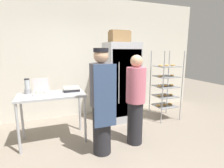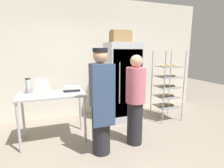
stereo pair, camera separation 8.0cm
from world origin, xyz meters
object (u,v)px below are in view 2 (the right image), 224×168
at_px(cardboard_storage_box, 120,37).
at_px(baking_rack, 167,86).
at_px(binder_stack, 72,89).
at_px(person_customer, 135,100).
at_px(blender_pitcher, 28,87).
at_px(refrigerator, 122,82).
at_px(donut_box, 42,91).
at_px(person_baker, 101,101).

bearing_deg(cardboard_storage_box, baking_rack, -15.15).
height_order(binder_stack, person_customer, person_customer).
bearing_deg(baking_rack, blender_pitcher, 179.93).
distance_m(baking_rack, binder_stack, 2.27).
height_order(refrigerator, blender_pitcher, refrigerator).
bearing_deg(donut_box, baking_rack, 2.98).
bearing_deg(baking_rack, person_baker, -154.93).
bearing_deg(binder_stack, person_baker, -66.54).
distance_m(baking_rack, cardboard_storage_box, 1.63).
bearing_deg(donut_box, person_baker, -40.06).
bearing_deg(person_customer, baking_rack, 32.48).
bearing_deg(blender_pitcher, refrigerator, 9.34).
bearing_deg(binder_stack, refrigerator, 18.77).
xyz_separation_m(donut_box, person_customer, (1.55, -0.66, -0.13)).
bearing_deg(person_customer, cardboard_storage_box, 82.06).
xyz_separation_m(binder_stack, cardboard_storage_box, (1.16, 0.39, 1.03)).
distance_m(blender_pitcher, cardboard_storage_box, 2.17).
relative_size(cardboard_storage_box, person_customer, 0.28).
relative_size(refrigerator, blender_pitcher, 6.67).
bearing_deg(refrigerator, donut_box, -164.88).
height_order(donut_box, cardboard_storage_box, cardboard_storage_box).
bearing_deg(blender_pitcher, cardboard_storage_box, 8.72).
bearing_deg(baking_rack, person_customer, -147.52).
relative_size(baking_rack, blender_pitcher, 6.00).
height_order(binder_stack, person_baker, person_baker).
bearing_deg(person_customer, person_baker, -171.87).
bearing_deg(cardboard_storage_box, person_baker, -124.06).
height_order(donut_box, binder_stack, donut_box).
xyz_separation_m(refrigerator, person_customer, (-0.23, -1.14, -0.11)).
xyz_separation_m(binder_stack, person_baker, (0.35, -0.81, -0.05)).
relative_size(donut_box, cardboard_storage_box, 0.63).
xyz_separation_m(blender_pitcher, person_customer, (1.77, -0.81, -0.20)).
bearing_deg(binder_stack, baking_rack, 2.18).
distance_m(donut_box, binder_stack, 0.54).
relative_size(blender_pitcher, cardboard_storage_box, 0.63).
xyz_separation_m(binder_stack, person_customer, (1.01, -0.72, -0.13)).
bearing_deg(person_customer, binder_stack, 144.56).
xyz_separation_m(donut_box, cardboard_storage_box, (1.70, 0.45, 1.03)).
distance_m(refrigerator, blender_pitcher, 2.03).
bearing_deg(cardboard_storage_box, blender_pitcher, -171.28).
xyz_separation_m(donut_box, person_baker, (0.89, -0.75, -0.06)).
distance_m(binder_stack, person_baker, 0.88).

